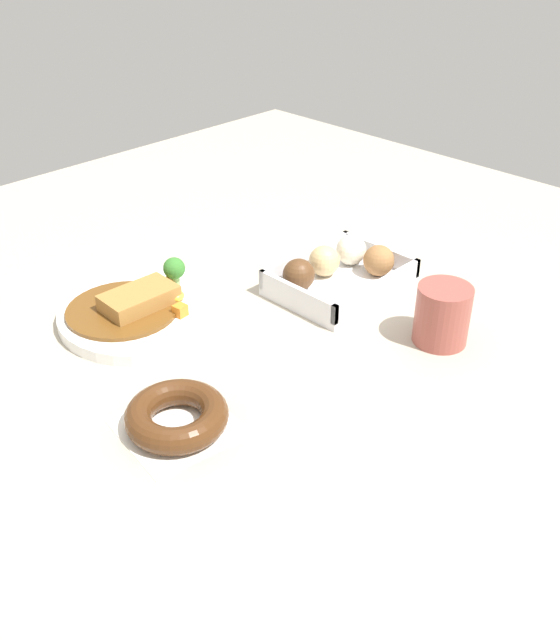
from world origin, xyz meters
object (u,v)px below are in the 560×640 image
donut_box (339,272)px  chocolate_ring_donut (177,416)px  coffee_mug (442,315)px  curry_plate (145,309)px

donut_box → chocolate_ring_donut: (0.39, 0.09, -0.01)m
coffee_mug → donut_box: bearing=-96.0°
chocolate_ring_donut → coffee_mug: (-0.37, 0.11, 0.03)m
donut_box → coffee_mug: 0.20m
donut_box → chocolate_ring_donut: donut_box is taller
chocolate_ring_donut → coffee_mug: bearing=163.1°
curry_plate → coffee_mug: size_ratio=3.01×
chocolate_ring_donut → coffee_mug: 0.39m
curry_plate → donut_box: 0.31m
curry_plate → coffee_mug: 0.43m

